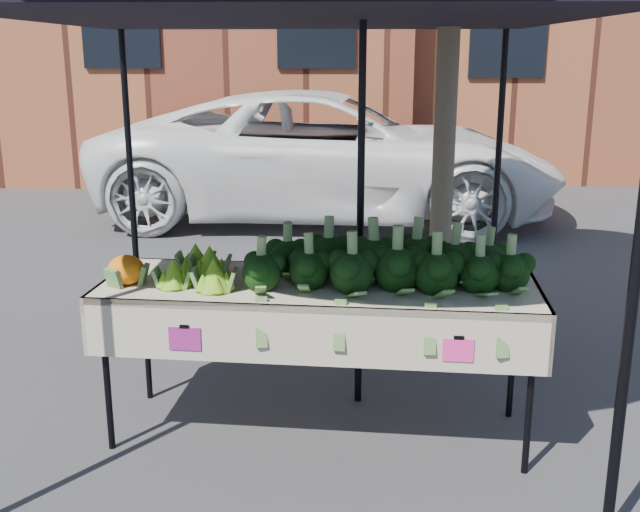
# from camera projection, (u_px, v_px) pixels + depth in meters

# --- Properties ---
(ground) EXTENTS (90.00, 90.00, 0.00)m
(ground) POSITION_uv_depth(u_px,v_px,m) (351.00, 433.00, 4.35)
(ground) COLOR #36363A
(table) EXTENTS (2.46, 0.99, 0.90)m
(table) POSITION_uv_depth(u_px,v_px,m) (319.00, 359.00, 4.25)
(table) COLOR #B7AA8D
(table) RESTS_ON ground
(canopy) EXTENTS (3.16, 3.16, 2.74)m
(canopy) POSITION_uv_depth(u_px,v_px,m) (302.00, 183.00, 4.49)
(canopy) COLOR black
(canopy) RESTS_ON ground
(broccoli_heap) EXTENTS (1.57, 0.60, 0.30)m
(broccoli_heap) POSITION_uv_depth(u_px,v_px,m) (385.00, 256.00, 4.11)
(broccoli_heap) COLOR black
(broccoli_heap) RESTS_ON table
(romanesco_cluster) EXTENTS (0.46, 0.60, 0.23)m
(romanesco_cluster) POSITION_uv_depth(u_px,v_px,m) (199.00, 260.00, 4.16)
(romanesco_cluster) COLOR #81B124
(romanesco_cluster) RESTS_ON table
(cauliflower_pair) EXTENTS (0.23, 0.23, 0.20)m
(cauliflower_pair) POSITION_uv_depth(u_px,v_px,m) (126.00, 266.00, 4.09)
(cauliflower_pair) COLOR orange
(cauliflower_pair) RESTS_ON table
(street_tree) EXTENTS (2.36, 2.36, 4.65)m
(street_tree) POSITION_uv_depth(u_px,v_px,m) (449.00, 23.00, 5.20)
(street_tree) COLOR #1E4C14
(street_tree) RESTS_ON ground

